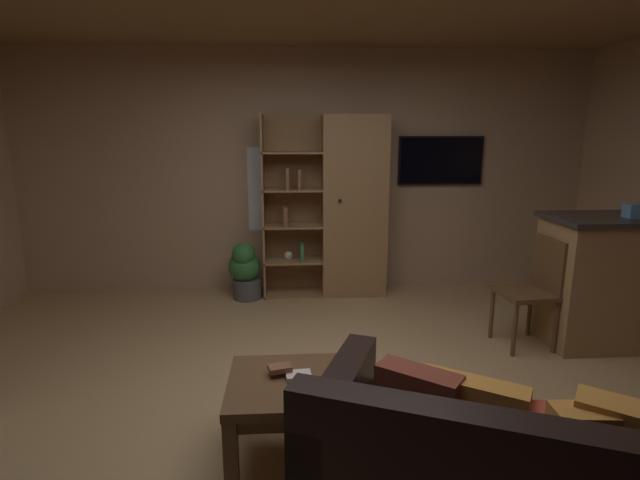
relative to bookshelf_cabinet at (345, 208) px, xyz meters
The scene contains 12 objects.
floor 2.59m from the bookshelf_cabinet, 99.69° to the right, with size 6.31×5.22×0.02m, color tan.
wall_back 0.61m from the bookshelf_cabinet, 145.97° to the left, with size 6.43×0.06×2.65m, color tan.
window_pane_back 0.81m from the bookshelf_cabinet, 162.41° to the left, with size 0.62×0.01×0.92m, color white.
bookshelf_cabinet is the anchor object (origin of this frame).
kitchen_bar_counter 2.75m from the bookshelf_cabinet, 32.18° to the right, with size 1.56×0.65×1.10m.
tissue_box 2.62m from the bookshelf_cabinet, 35.67° to the right, with size 0.12×0.12×0.11m, color #598CBF.
coffee_table 2.90m from the bookshelf_cabinet, 102.30° to the right, with size 0.69×0.62×0.46m.
table_book_0 2.86m from the bookshelf_cabinet, 101.72° to the right, with size 0.14×0.10×0.03m, color beige.
table_book_1 2.84m from the bookshelf_cabinet, 103.91° to the right, with size 0.12×0.08×0.03m, color brown.
dining_chair 2.08m from the bookshelf_cabinet, 45.82° to the right, with size 0.46×0.46×0.92m.
potted_floor_plant 1.27m from the bookshelf_cabinet, behind, with size 0.35×0.36×0.63m.
wall_mounted_tv 1.21m from the bookshelf_cabinet, 10.95° to the left, with size 0.95×0.06×0.53m.
Camera 1 is at (-0.21, -2.78, 1.77)m, focal length 27.12 mm.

